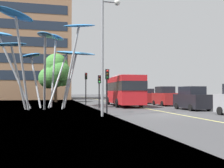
{
  "coord_description": "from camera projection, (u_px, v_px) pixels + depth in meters",
  "views": [
    {
      "loc": [
        -8.09,
        -18.24,
        1.75
      ],
      "look_at": [
        -1.76,
        8.98,
        2.5
      ],
      "focal_mm": 42.42,
      "sensor_mm": 36.0,
      "label": 1
    }
  ],
  "objects": [
    {
      "name": "tree_pavement_near",
      "position": [
        56.0,
        73.0,
        41.87
      ],
      "size": [
        5.1,
        5.21,
        7.75
      ],
      "color": "brown",
      "rests_on": "ground"
    },
    {
      "name": "street_lamp",
      "position": [
        106.0,
        42.0,
        18.39
      ],
      "size": [
        1.38,
        0.44,
        8.23
      ],
      "color": "gray",
      "rests_on": "ground"
    },
    {
      "name": "backdrop_building",
      "position": [
        6.0,
        46.0,
        57.86
      ],
      "size": [
        27.55,
        14.8,
        23.36
      ],
      "color": "#936B4C",
      "rests_on": "ground"
    },
    {
      "name": "traffic_light_kerb_far",
      "position": [
        99.0,
        84.0,
        26.29
      ],
      "size": [
        0.28,
        0.42,
        3.32
      ],
      "color": "black",
      "rests_on": "ground"
    },
    {
      "name": "traffic_light_island_mid",
      "position": [
        86.0,
        82.0,
        32.12
      ],
      "size": [
        0.28,
        0.42,
        3.97
      ],
      "color": "black",
      "rests_on": "ground"
    },
    {
      "name": "red_bus",
      "position": [
        124.0,
        89.0,
        30.98
      ],
      "size": [
        3.22,
        10.24,
        3.61
      ],
      "color": "red",
      "rests_on": "ground"
    },
    {
      "name": "ground",
      "position": [
        153.0,
        116.0,
        19.38
      ],
      "size": [
        120.0,
        240.0,
        0.1
      ],
      "color": "#424244"
    },
    {
      "name": "car_parked_mid",
      "position": [
        192.0,
        99.0,
        24.58
      ],
      "size": [
        1.94,
        4.23,
        2.18
      ],
      "color": "black",
      "rests_on": "ground"
    },
    {
      "name": "traffic_light_kerb_near",
      "position": [
        107.0,
        81.0,
        20.8
      ],
      "size": [
        0.28,
        0.42,
        3.47
      ],
      "color": "black",
      "rests_on": "ground"
    },
    {
      "name": "leaf_sculpture",
      "position": [
        43.0,
        45.0,
        26.57
      ],
      "size": [
        11.34,
        11.36,
        8.85
      ],
      "color": "#9EA0A5",
      "rests_on": "ground"
    },
    {
      "name": "car_parked_far",
      "position": [
        165.0,
        97.0,
        31.86
      ],
      "size": [
        2.01,
        4.02,
        2.3
      ],
      "color": "maroon",
      "rests_on": "ground"
    },
    {
      "name": "car_side_street",
      "position": [
        146.0,
        96.0,
        38.17
      ],
      "size": [
        1.96,
        4.56,
        2.09
      ],
      "color": "maroon",
      "rests_on": "ground"
    }
  ]
}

